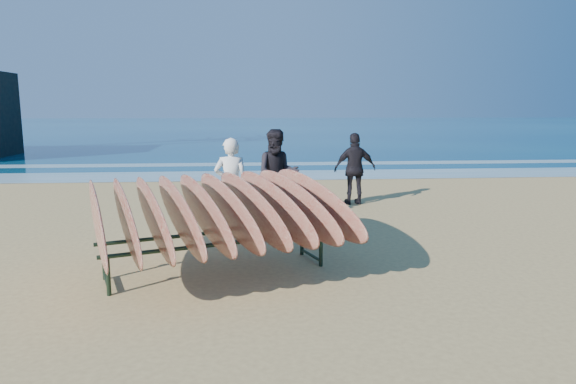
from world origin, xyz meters
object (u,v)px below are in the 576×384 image
object	(u,v)px
surfboard_rack	(216,210)
person_white	(231,185)
person_dark_b	(355,169)
person_dark_a	(278,174)

from	to	relation	value
surfboard_rack	person_white	distance (m)	2.48
surfboard_rack	person_white	size ratio (longest dim) A/B	2.27
surfboard_rack	person_dark_b	size ratio (longest dim) A/B	2.33
person_dark_a	person_dark_b	world-z (taller)	person_dark_a
person_white	person_dark_b	size ratio (longest dim) A/B	1.03
person_dark_b	person_white	bearing A→B (deg)	37.45
person_white	surfboard_rack	bearing A→B (deg)	92.53
person_white	person_dark_a	world-z (taller)	person_dark_a
person_dark_a	surfboard_rack	bearing A→B (deg)	-105.75
person_white	person_dark_b	distance (m)	3.78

